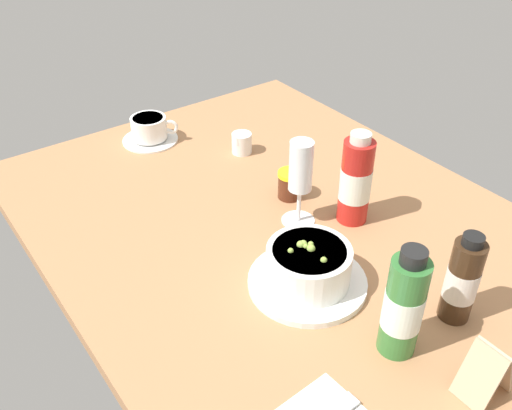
{
  "coord_description": "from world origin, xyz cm",
  "views": [
    {
      "loc": [
        68.79,
        -55.4,
        65.71
      ],
      "look_at": [
        0.06,
        -5.38,
        5.96
      ],
      "focal_mm": 39.94,
      "sensor_mm": 36.0,
      "label": 1
    }
  ],
  "objects_px": {
    "sauce_bottle_brown": "(462,281)",
    "menu_card": "(486,371)",
    "creamer_jug": "(242,143)",
    "sauce_bottle_green": "(403,306)",
    "jam_jar": "(290,184)",
    "sauce_bottle_red": "(356,181)",
    "coffee_cup": "(150,130)",
    "porridge_bowl": "(308,268)",
    "wine_glass": "(301,172)"
  },
  "relations": [
    {
      "from": "sauce_bottle_brown",
      "to": "menu_card",
      "type": "bearing_deg",
      "value": -37.74
    },
    {
      "from": "creamer_jug",
      "to": "sauce_bottle_green",
      "type": "xyz_separation_m",
      "value": [
        0.61,
        -0.15,
        0.06
      ]
    },
    {
      "from": "jam_jar",
      "to": "sauce_bottle_brown",
      "type": "bearing_deg",
      "value": -0.04
    },
    {
      "from": "creamer_jug",
      "to": "sauce_bottle_red",
      "type": "distance_m",
      "value": 0.34
    },
    {
      "from": "coffee_cup",
      "to": "sauce_bottle_brown",
      "type": "distance_m",
      "value": 0.8
    },
    {
      "from": "jam_jar",
      "to": "sauce_bottle_green",
      "type": "xyz_separation_m",
      "value": [
        0.4,
        -0.12,
        0.05
      ]
    },
    {
      "from": "porridge_bowl",
      "to": "sauce_bottle_red",
      "type": "distance_m",
      "value": 0.22
    },
    {
      "from": "jam_jar",
      "to": "coffee_cup",
      "type": "bearing_deg",
      "value": -162.69
    },
    {
      "from": "coffee_cup",
      "to": "wine_glass",
      "type": "bearing_deg",
      "value": 10.0
    },
    {
      "from": "jam_jar",
      "to": "menu_card",
      "type": "bearing_deg",
      "value": -9.54
    },
    {
      "from": "sauce_bottle_green",
      "to": "menu_card",
      "type": "relative_size",
      "value": 2.11
    },
    {
      "from": "coffee_cup",
      "to": "menu_card",
      "type": "height_order",
      "value": "menu_card"
    },
    {
      "from": "sauce_bottle_brown",
      "to": "sauce_bottle_red",
      "type": "xyz_separation_m",
      "value": [
        -0.28,
        0.05,
        0.01
      ]
    },
    {
      "from": "wine_glass",
      "to": "creamer_jug",
      "type": "bearing_deg",
      "value": 167.34
    },
    {
      "from": "jam_jar",
      "to": "menu_card",
      "type": "relative_size",
      "value": 0.67
    },
    {
      "from": "sauce_bottle_brown",
      "to": "creamer_jug",
      "type": "bearing_deg",
      "value": 177.69
    },
    {
      "from": "sauce_bottle_red",
      "to": "coffee_cup",
      "type": "bearing_deg",
      "value": -161.74
    },
    {
      "from": "porridge_bowl",
      "to": "sauce_bottle_green",
      "type": "relative_size",
      "value": 1.08
    },
    {
      "from": "sauce_bottle_brown",
      "to": "sauce_bottle_red",
      "type": "relative_size",
      "value": 0.85
    },
    {
      "from": "wine_glass",
      "to": "sauce_bottle_red",
      "type": "bearing_deg",
      "value": 58.03
    },
    {
      "from": "coffee_cup",
      "to": "sauce_bottle_red",
      "type": "relative_size",
      "value": 0.71
    },
    {
      "from": "porridge_bowl",
      "to": "jam_jar",
      "type": "height_order",
      "value": "porridge_bowl"
    },
    {
      "from": "sauce_bottle_green",
      "to": "jam_jar",
      "type": "bearing_deg",
      "value": 163.12
    },
    {
      "from": "sauce_bottle_red",
      "to": "sauce_bottle_brown",
      "type": "bearing_deg",
      "value": -10.12
    },
    {
      "from": "porridge_bowl",
      "to": "wine_glass",
      "type": "bearing_deg",
      "value": 145.32
    },
    {
      "from": "coffee_cup",
      "to": "sauce_bottle_brown",
      "type": "relative_size",
      "value": 0.83
    },
    {
      "from": "jam_jar",
      "to": "sauce_bottle_brown",
      "type": "relative_size",
      "value": 0.37
    },
    {
      "from": "wine_glass",
      "to": "sauce_bottle_green",
      "type": "height_order",
      "value": "sauce_bottle_green"
    },
    {
      "from": "wine_glass",
      "to": "sauce_bottle_brown",
      "type": "distance_m",
      "value": 0.34
    },
    {
      "from": "coffee_cup",
      "to": "menu_card",
      "type": "distance_m",
      "value": 0.91
    },
    {
      "from": "sauce_bottle_brown",
      "to": "sauce_bottle_green",
      "type": "height_order",
      "value": "sauce_bottle_green"
    },
    {
      "from": "sauce_bottle_green",
      "to": "creamer_jug",
      "type": "bearing_deg",
      "value": 166.47
    },
    {
      "from": "creamer_jug",
      "to": "jam_jar",
      "type": "height_order",
      "value": "jam_jar"
    },
    {
      "from": "porridge_bowl",
      "to": "jam_jar",
      "type": "relative_size",
      "value": 3.38
    },
    {
      "from": "creamer_jug",
      "to": "jam_jar",
      "type": "xyz_separation_m",
      "value": [
        0.21,
        -0.02,
        0.01
      ]
    },
    {
      "from": "jam_jar",
      "to": "sauce_bottle_green",
      "type": "height_order",
      "value": "sauce_bottle_green"
    },
    {
      "from": "porridge_bowl",
      "to": "jam_jar",
      "type": "distance_m",
      "value": 0.26
    },
    {
      "from": "wine_glass",
      "to": "jam_jar",
      "type": "height_order",
      "value": "wine_glass"
    },
    {
      "from": "jam_jar",
      "to": "sauce_bottle_red",
      "type": "bearing_deg",
      "value": 21.0
    },
    {
      "from": "sauce_bottle_green",
      "to": "menu_card",
      "type": "xyz_separation_m",
      "value": [
        0.12,
        0.03,
        -0.04
      ]
    },
    {
      "from": "coffee_cup",
      "to": "sauce_bottle_red",
      "type": "bearing_deg",
      "value": 18.26
    },
    {
      "from": "menu_card",
      "to": "coffee_cup",
      "type": "bearing_deg",
      "value": -178.03
    },
    {
      "from": "porridge_bowl",
      "to": "menu_card",
      "type": "bearing_deg",
      "value": 9.99
    },
    {
      "from": "coffee_cup",
      "to": "sauce_bottle_green",
      "type": "xyz_separation_m",
      "value": [
        0.78,
        -0.0,
        0.06
      ]
    },
    {
      "from": "coffee_cup",
      "to": "sauce_bottle_green",
      "type": "height_order",
      "value": "sauce_bottle_green"
    },
    {
      "from": "sauce_bottle_brown",
      "to": "porridge_bowl",
      "type": "bearing_deg",
      "value": -143.14
    },
    {
      "from": "creamer_jug",
      "to": "sauce_bottle_brown",
      "type": "xyz_separation_m",
      "value": [
        0.62,
        -0.02,
        0.05
      ]
    },
    {
      "from": "porridge_bowl",
      "to": "coffee_cup",
      "type": "height_order",
      "value": "porridge_bowl"
    },
    {
      "from": "sauce_bottle_green",
      "to": "porridge_bowl",
      "type": "bearing_deg",
      "value": -173.86
    },
    {
      "from": "jam_jar",
      "to": "porridge_bowl",
      "type": "bearing_deg",
      "value": -32.37
    }
  ]
}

